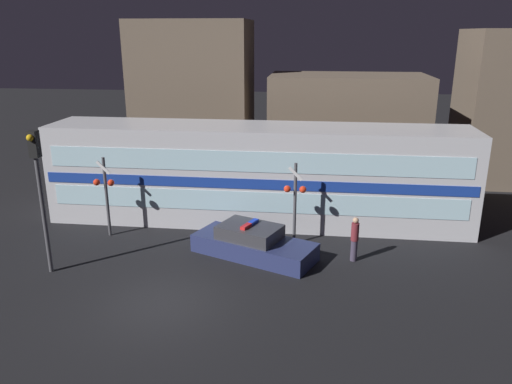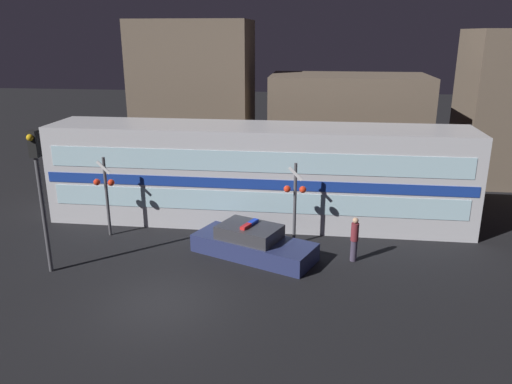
# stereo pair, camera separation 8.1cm
# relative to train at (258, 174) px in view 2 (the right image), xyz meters

# --- Properties ---
(ground_plane) EXTENTS (120.00, 120.00, 0.00)m
(ground_plane) POSITION_rel_train_xyz_m (-2.15, -7.81, -2.18)
(ground_plane) COLOR black
(train) EXTENTS (18.54, 3.10, 4.36)m
(train) POSITION_rel_train_xyz_m (0.00, 0.00, 0.00)
(train) COLOR silver
(train) RESTS_ON ground_plane
(police_car) EXTENTS (5.05, 3.47, 1.32)m
(police_car) POSITION_rel_train_xyz_m (0.28, -3.85, -1.69)
(police_car) COLOR navy
(police_car) RESTS_ON ground_plane
(pedestrian) EXTENTS (0.29, 0.29, 1.73)m
(pedestrian) POSITION_rel_train_xyz_m (4.10, -3.83, -1.29)
(pedestrian) COLOR #3F384C
(pedestrian) RESTS_ON ground_plane
(crossing_signal_near) EXTENTS (0.89, 0.35, 3.39)m
(crossing_signal_near) POSITION_rel_train_xyz_m (1.80, -2.59, -0.16)
(crossing_signal_near) COLOR #4C4C51
(crossing_signal_near) RESTS_ON ground_plane
(crossing_signal_far) EXTENTS (0.89, 0.35, 3.40)m
(crossing_signal_far) POSITION_rel_train_xyz_m (-6.01, -2.64, -0.15)
(crossing_signal_far) COLOR #4C4C51
(crossing_signal_far) RESTS_ON ground_plane
(traffic_light_corner) EXTENTS (0.30, 0.46, 5.13)m
(traffic_light_corner) POSITION_rel_train_xyz_m (-6.77, -6.09, 1.20)
(traffic_light_corner) COLOR #4C4C51
(traffic_light_corner) RESTS_ON ground_plane
(building_left) EXTENTS (6.73, 4.29, 8.94)m
(building_left) POSITION_rel_train_xyz_m (-4.77, 7.79, 2.29)
(building_left) COLOR brown
(building_left) RESTS_ON ground_plane
(building_center) EXTENTS (8.40, 4.74, 6.07)m
(building_center) POSITION_rel_train_xyz_m (4.18, 6.53, 0.86)
(building_center) COLOR brown
(building_center) RESTS_ON ground_plane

